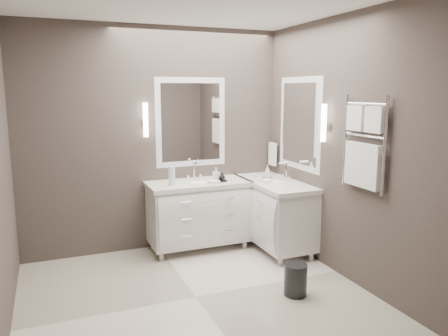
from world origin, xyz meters
name	(u,v)px	position (x,y,z in m)	size (l,w,h in m)	color
floor	(196,297)	(0.00, 0.00, -0.01)	(3.20, 3.00, 0.01)	silver
wall_back	(155,140)	(0.00, 1.50, 1.35)	(3.20, 0.01, 2.70)	#413734
wall_front	(275,193)	(0.00, -1.50, 1.35)	(3.20, 0.01, 2.70)	#413734
wall_right	(342,148)	(1.60, 0.00, 1.35)	(0.01, 3.00, 2.70)	#413734
vanity_back	(199,211)	(0.45, 1.23, 0.49)	(1.24, 0.59, 0.97)	white
vanity_right	(274,210)	(1.33, 0.90, 0.49)	(0.59, 1.24, 0.97)	white
mirror_back	(191,122)	(0.45, 1.49, 1.55)	(0.90, 0.02, 1.10)	white
mirror_right	(300,124)	(1.59, 0.80, 1.55)	(0.02, 0.90, 1.10)	white
sconce_back	(146,120)	(-0.13, 1.43, 1.59)	(0.06, 0.06, 0.40)	white
sconce_right	(324,124)	(1.53, 0.22, 1.59)	(0.06, 0.06, 0.40)	white
towel_bar_corner	(273,154)	(1.54, 1.36, 1.12)	(0.03, 0.22, 0.30)	white
towel_ladder	(363,149)	(1.55, -0.40, 1.39)	(0.06, 0.58, 0.90)	white
waste_bin	(296,280)	(0.90, -0.32, 0.15)	(0.22, 0.22, 0.31)	black
amenity_tray_back	(219,181)	(0.68, 1.12, 0.86)	(0.16, 0.12, 0.02)	black
amenity_tray_right	(267,179)	(1.27, 0.99, 0.86)	(0.11, 0.15, 0.02)	black
water_bottle	(172,176)	(0.10, 1.16, 0.96)	(0.08, 0.08, 0.22)	silver
soap_bottle_a	(216,174)	(0.65, 1.14, 0.95)	(0.07, 0.07, 0.15)	white
soap_bottle_b	(222,176)	(0.71, 1.09, 0.92)	(0.07, 0.07, 0.09)	black
soap_bottle_c	(267,172)	(1.27, 0.99, 0.95)	(0.06, 0.06, 0.16)	white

